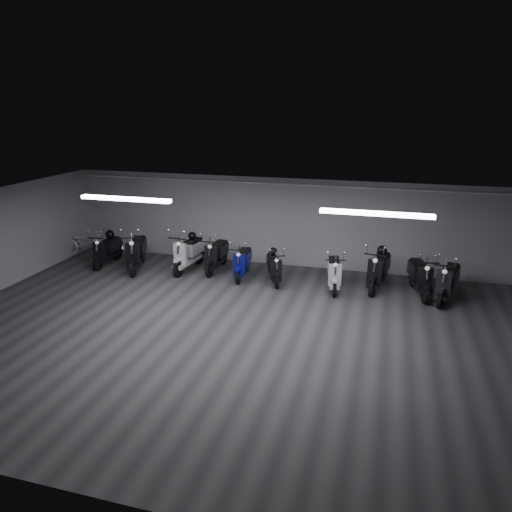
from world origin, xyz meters
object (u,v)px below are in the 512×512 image
(scooter_2, at_px, (188,247))
(scooter_9, at_px, (448,275))
(scooter_0, at_px, (107,246))
(helmet_1, at_px, (273,252))
(scooter_5, at_px, (274,263))
(scooter_4, at_px, (242,257))
(scooter_6, at_px, (334,267))
(scooter_1, at_px, (136,247))
(bicycle, at_px, (86,240))
(helmet_2, at_px, (110,234))
(helmet_0, at_px, (382,250))
(scooter_7, at_px, (379,264))
(scooter_8, at_px, (421,271))
(helmet_3, at_px, (192,236))
(scooter_3, at_px, (216,250))

(scooter_2, height_order, scooter_9, scooter_2)
(scooter_0, distance_m, helmet_1, 5.44)
(scooter_5, bearing_deg, scooter_2, 152.34)
(scooter_4, distance_m, scooter_5, 1.01)
(scooter_6, bearing_deg, scooter_4, 166.72)
(scooter_1, xyz_separation_m, scooter_9, (9.07, 0.01, -0.04))
(scooter_0, relative_size, scooter_2, 0.88)
(scooter_0, height_order, bicycle, scooter_0)
(helmet_2, bearing_deg, helmet_0, 1.81)
(scooter_1, xyz_separation_m, scooter_7, (7.31, 0.39, -0.02))
(scooter_1, bearing_deg, scooter_4, -14.21)
(scooter_2, bearing_deg, scooter_7, 5.37)
(scooter_7, bearing_deg, helmet_0, 90.00)
(scooter_6, bearing_deg, bicycle, 165.80)
(scooter_2, bearing_deg, scooter_5, -0.42)
(scooter_8, height_order, helmet_3, scooter_8)
(scooter_0, xyz_separation_m, scooter_4, (4.52, 0.08, -0.02))
(helmet_1, height_order, helmet_3, helmet_3)
(scooter_1, bearing_deg, helmet_0, -12.81)
(helmet_0, relative_size, helmet_2, 1.00)
(scooter_7, height_order, helmet_0, scooter_7)
(helmet_0, distance_m, helmet_3, 5.75)
(bicycle, height_order, helmet_1, bicycle)
(scooter_0, xyz_separation_m, scooter_8, (9.54, 0.08, 0.04))
(scooter_5, xyz_separation_m, helmet_2, (-5.52, 0.28, 0.36))
(scooter_6, xyz_separation_m, scooter_9, (2.96, -0.01, 0.06))
(helmet_1, xyz_separation_m, helmet_2, (-5.44, 0.08, 0.10))
(scooter_4, bearing_deg, helmet_0, 1.56)
(helmet_2, bearing_deg, scooter_7, 0.02)
(bicycle, bearing_deg, helmet_3, -104.28)
(scooter_8, height_order, scooter_9, scooter_9)
(scooter_1, xyz_separation_m, scooter_5, (4.37, 0.10, -0.16))
(scooter_1, height_order, scooter_9, scooter_1)
(helmet_2, bearing_deg, scooter_6, -2.84)
(scooter_9, bearing_deg, scooter_1, -162.97)
(scooter_2, distance_m, helmet_2, 2.73)
(bicycle, bearing_deg, scooter_2, -108.29)
(scooter_1, relative_size, scooter_4, 1.18)
(scooter_8, bearing_deg, bicycle, 164.92)
(scooter_5, bearing_deg, helmet_1, 90.00)
(scooter_7, bearing_deg, scooter_9, -1.46)
(scooter_0, bearing_deg, scooter_2, 3.92)
(scooter_3, xyz_separation_m, helmet_1, (1.87, -0.26, 0.18))
(scooter_3, relative_size, scooter_7, 0.94)
(scooter_1, relative_size, bicycle, 1.12)
(scooter_4, xyz_separation_m, scooter_7, (3.93, 0.17, 0.09))
(scooter_2, xyz_separation_m, scooter_4, (1.80, -0.17, -0.11))
(scooter_5, height_order, helmet_3, scooter_5)
(scooter_1, distance_m, scooter_8, 8.40)
(scooter_8, bearing_deg, scooter_5, 169.44)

